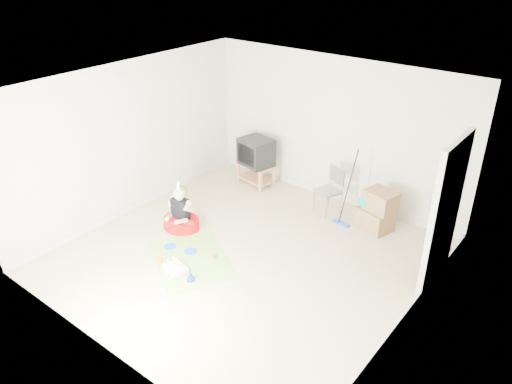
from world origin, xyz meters
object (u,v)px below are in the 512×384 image
Objects in this scene: crt_tv at (256,152)px; cardboard_boxes at (376,211)px; tv_stand at (256,172)px; seated_woman at (181,218)px; birthday_cake at (175,270)px; folding_chair at (328,191)px.

cardboard_boxes is at bearing 10.94° from crt_tv.
crt_tv reaches higher than tv_stand.
seated_woman reaches higher than birthday_cake.
seated_woman reaches higher than cardboard_boxes.
seated_woman reaches higher than tv_stand.
birthday_cake is (0.85, -2.99, -0.21)m from tv_stand.
cardboard_boxes is (2.58, -0.09, 0.08)m from tv_stand.
seated_woman is at bearing -129.67° from folding_chair.
folding_chair is (1.67, -0.10, 0.16)m from tv_stand.
seated_woman reaches higher than folding_chair.
crt_tv is 0.67× the size of seated_woman.
tv_stand is 0.43m from crt_tv.
crt_tv is at bearing 178.01° from cardboard_boxes.
crt_tv is at bearing 176.72° from folding_chair.
tv_stand is 2.58m from cardboard_boxes.
crt_tv is 0.71× the size of folding_chair.
folding_chair reaches higher than birthday_cake.
folding_chair is at bearing 74.28° from birthday_cake.
crt_tv reaches higher than seated_woman.
cardboard_boxes reaches higher than birthday_cake.
tv_stand reaches higher than birthday_cake.
seated_woman is (0.04, -2.06, -0.49)m from crt_tv.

